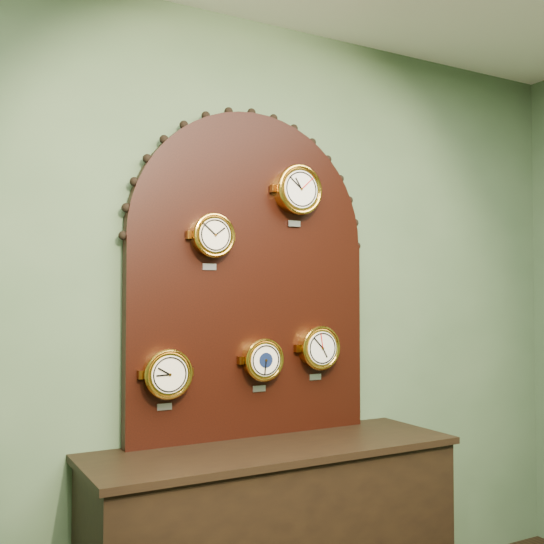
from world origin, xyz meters
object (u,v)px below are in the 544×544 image
display_board (251,263)px  tide_clock (319,348)px  roman_clock (212,236)px  arabic_clock (298,190)px  barometer (262,360)px  hygrometer (167,374)px

display_board → tide_clock: (0.33, -0.07, -0.40)m
display_board → roman_clock: bearing=-163.8°
roman_clock → arabic_clock: arabic_clock is taller
tide_clock → arabic_clock: bearing=-179.6°
tide_clock → roman_clock: bearing=180.0°
barometer → tide_clock: 0.31m
display_board → hygrometer: size_ratio=5.79×
barometer → roman_clock: bearing=180.0°
roman_clock → tide_clock: size_ratio=0.95×
hygrometer → tide_clock: size_ratio=1.01×
display_board → hygrometer: bearing=-171.3°
roman_clock → barometer: 0.61m
display_board → barometer: 0.45m
hygrometer → tide_clock: tide_clock is taller
roman_clock → barometer: size_ratio=1.01×
roman_clock → tide_clock: (0.56, -0.00, -0.51)m
arabic_clock → tide_clock: (0.12, 0.00, -0.75)m
arabic_clock → display_board: bearing=162.6°
roman_clock → barometer: bearing=-0.0°
display_board → hygrometer: display_board is taller
roman_clock → barometer: (0.25, -0.00, -0.56)m
display_board → tide_clock: bearing=-11.3°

